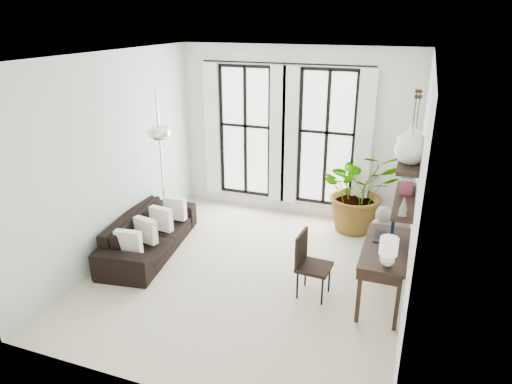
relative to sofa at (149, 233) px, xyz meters
The scene contains 16 objects.
floor 1.83m from the sofa, ahead, with size 5.00×5.00×0.00m, color beige.
ceiling 3.39m from the sofa, ahead, with size 5.00×5.00×0.00m, color white.
wall_left 1.35m from the sofa, 167.26° to the right, with size 5.00×5.00×0.00m, color silver.
wall_right 4.25m from the sofa, ahead, with size 5.00×5.00×0.00m, color white.
wall_back 3.26m from the sofa, 53.11° to the left, with size 4.50×4.50×0.00m, color white.
windows 3.08m from the sofa, 55.49° to the left, with size 3.26×0.13×2.65m.
wall_shelves 4.15m from the sofa, ahead, with size 0.25×1.30×0.60m.
sofa is the anchor object (origin of this frame).
throw_pillows 0.20m from the sofa, ahead, with size 0.40×1.52×0.40m.
plant 3.72m from the sofa, 32.91° to the left, with size 1.38×1.20×1.53m, color #2D7228.
desk 3.77m from the sofa, ahead, with size 0.58×1.38×1.21m.
desk_chair 2.79m from the sofa, ahead, with size 0.47×0.47×0.93m.
arc_lamp 1.69m from the sofa, 73.92° to the left, with size 0.77×1.02×2.63m.
buddha 3.76m from the sofa, 15.72° to the left, with size 0.51×0.51×0.92m.
vase_a 4.38m from the sofa, ahead, with size 0.37×0.37×0.38m, color white.
vase_b 4.36m from the sofa, ahead, with size 0.37×0.37×0.38m, color white.
Camera 1 is at (2.16, -5.66, 3.68)m, focal length 32.00 mm.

